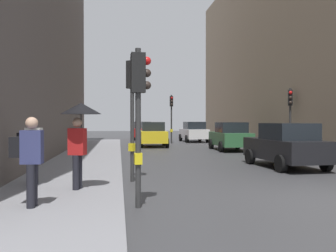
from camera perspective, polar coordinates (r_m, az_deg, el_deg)
name	(u,v)px	position (r m, az deg, el deg)	size (l,w,h in m)	color
ground_plane	(322,199)	(9.73, 22.38, -10.25)	(120.00, 120.00, 0.00)	#38383A
sidewalk_kerb	(80,168)	(14.46, -13.20, -6.27)	(3.09, 40.00, 0.16)	gray
building_facade_right	(335,51)	(30.01, 23.99, 10.37)	(12.00, 29.74, 13.76)	gray
traffic_light_near_right	(133,96)	(11.49, -5.35, 4.54)	(0.44, 0.39, 3.78)	#2D2D2D
traffic_light_mid_street	(290,109)	(21.15, 18.06, 2.48)	(0.33, 0.45, 3.61)	#2D2D2D
traffic_light_near_left	(139,98)	(8.02, -4.39, 4.27)	(0.44, 0.26, 3.39)	#2D2D2D
traffic_light_far_median	(171,110)	(30.58, 0.53, 2.44)	(0.25, 0.43, 3.96)	#2D2D2D
car_white_compact	(194,132)	(33.08, 3.94, -0.89)	(2.13, 4.26, 1.76)	silver
car_dark_suv	(286,145)	(15.59, 17.46, -2.83)	(2.23, 4.31, 1.76)	black
car_red_sedan	(142,131)	(37.15, -3.94, -0.70)	(2.06, 4.22, 1.76)	red
car_green_estate	(230,136)	(23.78, 9.43, -1.56)	(2.10, 4.24, 1.76)	#2D6038
car_yellow_taxi	(153,134)	(27.13, -2.31, -1.26)	(2.12, 4.25, 1.76)	yellow
pedestrian_with_umbrella	(80,121)	(9.52, -13.22, 0.69)	(1.00, 1.00, 2.14)	black
pedestrian_with_black_backpack	(32,147)	(10.56, -19.93, -3.01)	(0.63, 0.37, 1.77)	black
pedestrian_with_grey_backpack	(30,156)	(7.87, -20.27, -4.30)	(0.61, 0.36, 1.77)	black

